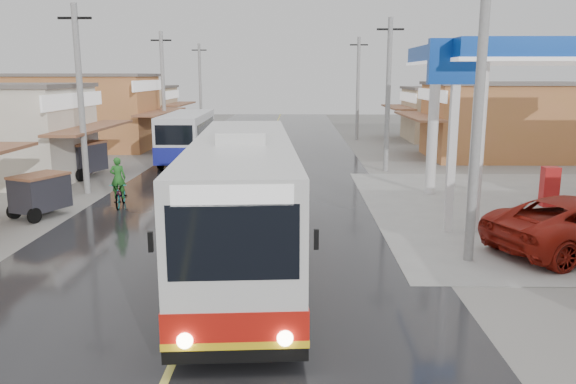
% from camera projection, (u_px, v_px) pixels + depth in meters
% --- Properties ---
extents(ground, '(120.00, 120.00, 0.00)m').
position_uv_depth(ground, '(218.00, 260.00, 15.75)').
color(ground, slate).
rests_on(ground, ground).
extents(road, '(12.00, 90.00, 0.02)m').
position_uv_depth(road, '(256.00, 171.00, 30.43)').
color(road, black).
rests_on(road, ground).
extents(centre_line, '(0.15, 90.00, 0.01)m').
position_uv_depth(centre_line, '(256.00, 170.00, 30.43)').
color(centre_line, '#D8CC4C').
rests_on(centre_line, road).
extents(shopfronts_left, '(11.00, 44.00, 5.20)m').
position_uv_depth(shopfronts_left, '(43.00, 162.00, 33.58)').
color(shopfronts_left, tan).
rests_on(shopfronts_left, ground).
extents(shopfronts_right, '(11.00, 44.00, 4.80)m').
position_uv_depth(shopfronts_right, '(560.00, 182.00, 27.26)').
color(shopfronts_right, beige).
rests_on(shopfronts_right, ground).
extents(utility_poles_left, '(1.60, 50.00, 8.00)m').
position_uv_depth(utility_poles_left, '(133.00, 167.00, 31.53)').
color(utility_poles_left, gray).
rests_on(utility_poles_left, ground).
extents(utility_poles_right, '(1.60, 36.00, 8.00)m').
position_uv_depth(utility_poles_right, '(385.00, 171.00, 30.32)').
color(utility_poles_right, gray).
rests_on(utility_poles_right, ground).
extents(coach_bus, '(3.45, 12.09, 3.73)m').
position_uv_depth(coach_bus, '(243.00, 200.00, 15.00)').
color(coach_bus, silver).
rests_on(coach_bus, road).
extents(second_bus, '(2.57, 8.64, 2.84)m').
position_uv_depth(second_bus, '(187.00, 136.00, 33.63)').
color(second_bus, silver).
rests_on(second_bus, road).
extents(cyclist, '(0.88, 1.92, 2.00)m').
position_uv_depth(cyclist, '(120.00, 191.00, 21.96)').
color(cyclist, black).
rests_on(cyclist, ground).
extents(tricycle_near, '(1.98, 2.40, 1.57)m').
position_uv_depth(tricycle_near, '(40.00, 193.00, 20.41)').
color(tricycle_near, '#26262D').
rests_on(tricycle_near, ground).
extents(tricycle_far, '(2.18, 2.71, 1.80)m').
position_uv_depth(tricycle_far, '(83.00, 157.00, 28.30)').
color(tricycle_far, '#26262D').
rests_on(tricycle_far, ground).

